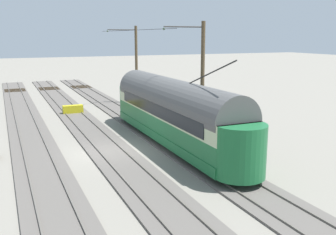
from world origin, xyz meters
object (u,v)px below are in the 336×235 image
(catenary_pole_foreground, at_px, (136,64))
(track_end_bumper, at_px, (73,110))
(catenary_pole_mid_near, at_px, (201,77))
(switch_stand, at_px, (149,108))
(vintage_streetcar, at_px, (173,111))

(catenary_pole_foreground, bearing_deg, track_end_bumper, 21.81)
(catenary_pole_mid_near, distance_m, switch_stand, 8.46)
(vintage_streetcar, distance_m, switch_stand, 9.45)
(vintage_streetcar, xyz_separation_m, switch_stand, (-1.75, -9.15, -1.56))
(vintage_streetcar, height_order, catenary_pole_foreground, catenary_pole_foreground)
(catenary_pole_foreground, relative_size, switch_stand, 6.47)
(catenary_pole_foreground, height_order, track_end_bumper, catenary_pole_foreground)
(vintage_streetcar, bearing_deg, catenary_pole_foreground, -100.33)
(vintage_streetcar, relative_size, switch_stand, 14.28)
(catenary_pole_mid_near, bearing_deg, track_end_bumper, -57.90)
(track_end_bumper, bearing_deg, switch_stand, 148.47)
(vintage_streetcar, distance_m, catenary_pole_mid_near, 3.76)
(switch_stand, xyz_separation_m, track_end_bumper, (5.99, -3.67, -0.30))
(catenary_pole_foreground, xyz_separation_m, catenary_pole_mid_near, (0.00, 14.14, 0.00))
(catenary_pole_mid_near, bearing_deg, catenary_pole_foreground, -90.00)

